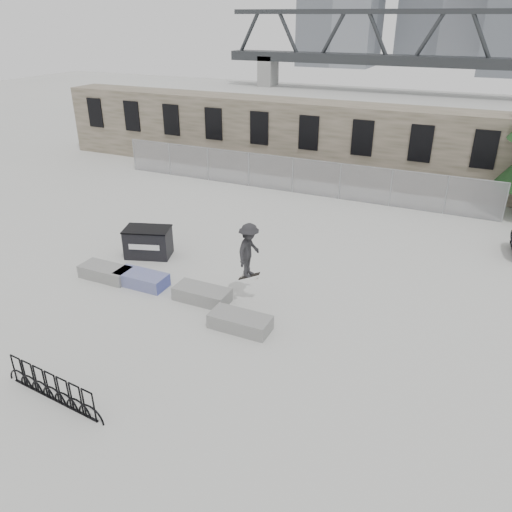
{
  "coord_description": "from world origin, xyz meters",
  "views": [
    {
      "loc": [
        9.56,
        -13.2,
        9.2
      ],
      "look_at": [
        2.75,
        1.57,
        1.3
      ],
      "focal_mm": 35.0,
      "sensor_mm": 36.0,
      "label": 1
    }
  ],
  "objects_px": {
    "planter_center_right": "(202,294)",
    "bike_rack": "(52,387)",
    "skateboarder": "(249,250)",
    "dumpster": "(148,242)",
    "planter_offset": "(240,321)",
    "planter_far_left": "(106,272)",
    "planter_center_left": "(141,279)"
  },
  "relations": [
    {
      "from": "planter_center_right",
      "to": "bike_rack",
      "type": "xyz_separation_m",
      "value": [
        -0.95,
        -6.08,
        0.17
      ]
    },
    {
      "from": "planter_center_right",
      "to": "bike_rack",
      "type": "bearing_deg",
      "value": -98.92
    },
    {
      "from": "planter_offset",
      "to": "bike_rack",
      "type": "height_order",
      "value": "bike_rack"
    },
    {
      "from": "planter_far_left",
      "to": "planter_offset",
      "type": "xyz_separation_m",
      "value": [
        6.25,
        -0.92,
        0.0
      ]
    },
    {
      "from": "planter_center_left",
      "to": "dumpster",
      "type": "height_order",
      "value": "dumpster"
    },
    {
      "from": "dumpster",
      "to": "bike_rack",
      "type": "relative_size",
      "value": 0.6
    },
    {
      "from": "planter_offset",
      "to": "bike_rack",
      "type": "xyz_separation_m",
      "value": [
        -2.97,
        -5.07,
        0.17
      ]
    },
    {
      "from": "bike_rack",
      "to": "skateboarder",
      "type": "distance_m",
      "value": 7.36
    },
    {
      "from": "planter_center_right",
      "to": "dumpster",
      "type": "xyz_separation_m",
      "value": [
        -3.89,
        2.25,
        0.36
      ]
    },
    {
      "from": "skateboarder",
      "to": "planter_offset",
      "type": "bearing_deg",
      "value": -163.0
    },
    {
      "from": "planter_far_left",
      "to": "dumpster",
      "type": "xyz_separation_m",
      "value": [
        0.34,
        2.35,
        0.36
      ]
    },
    {
      "from": "dumpster",
      "to": "planter_far_left",
      "type": "bearing_deg",
      "value": -116.78
    },
    {
      "from": "skateboarder",
      "to": "planter_center_left",
      "type": "bearing_deg",
      "value": 100.1
    },
    {
      "from": "dumpster",
      "to": "bike_rack",
      "type": "distance_m",
      "value": 8.84
    },
    {
      "from": "planter_far_left",
      "to": "planter_center_right",
      "type": "relative_size",
      "value": 1.0
    },
    {
      "from": "planter_far_left",
      "to": "planter_offset",
      "type": "height_order",
      "value": "same"
    },
    {
      "from": "planter_offset",
      "to": "skateboarder",
      "type": "distance_m",
      "value": 2.45
    },
    {
      "from": "planter_far_left",
      "to": "planter_center_left",
      "type": "xyz_separation_m",
      "value": [
        1.6,
        0.12,
        0.0
      ]
    },
    {
      "from": "bike_rack",
      "to": "skateboarder",
      "type": "bearing_deg",
      "value": 69.67
    },
    {
      "from": "planter_center_right",
      "to": "skateboarder",
      "type": "relative_size",
      "value": 0.94
    },
    {
      "from": "planter_offset",
      "to": "bike_rack",
      "type": "relative_size",
      "value": 0.56
    },
    {
      "from": "planter_center_right",
      "to": "skateboarder",
      "type": "distance_m",
      "value": 2.41
    },
    {
      "from": "planter_far_left",
      "to": "planter_center_right",
      "type": "bearing_deg",
      "value": 1.32
    },
    {
      "from": "planter_center_right",
      "to": "skateboarder",
      "type": "height_order",
      "value": "skateboarder"
    },
    {
      "from": "planter_far_left",
      "to": "planter_center_left",
      "type": "relative_size",
      "value": 1.0
    },
    {
      "from": "planter_far_left",
      "to": "dumpster",
      "type": "bearing_deg",
      "value": 81.75
    },
    {
      "from": "dumpster",
      "to": "skateboarder",
      "type": "distance_m",
      "value": 5.83
    },
    {
      "from": "planter_center_right",
      "to": "planter_offset",
      "type": "distance_m",
      "value": 2.25
    },
    {
      "from": "dumpster",
      "to": "planter_offset",
      "type": "bearing_deg",
      "value": -47.45
    },
    {
      "from": "bike_rack",
      "to": "planter_far_left",
      "type": "bearing_deg",
      "value": 118.73
    },
    {
      "from": "planter_far_left",
      "to": "planter_offset",
      "type": "distance_m",
      "value": 6.31
    },
    {
      "from": "planter_center_left",
      "to": "skateboarder",
      "type": "xyz_separation_m",
      "value": [
        4.18,
        0.64,
        1.73
      ]
    }
  ]
}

